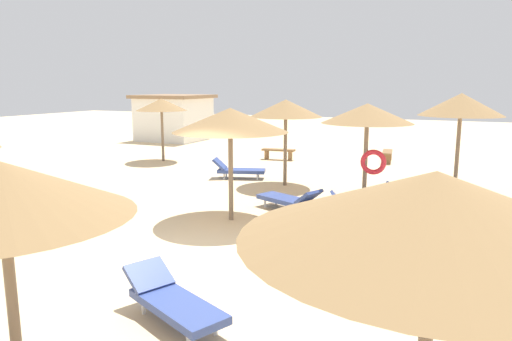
# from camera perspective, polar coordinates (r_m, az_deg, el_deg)

# --- Properties ---
(ground_plane) EXTENTS (80.00, 80.00, 0.00)m
(ground_plane) POSITION_cam_1_polar(r_m,az_deg,el_deg) (9.88, -7.28, -9.74)
(ground_plane) COLOR beige
(parasol_0) EXTENTS (2.86, 2.86, 2.82)m
(parasol_0) POSITION_cam_1_polar(r_m,az_deg,el_deg) (11.63, -3.12, 6.05)
(parasol_0) COLOR #75604C
(parasol_0) RESTS_ON ground
(parasol_1) EXTENTS (2.42, 2.42, 2.89)m
(parasol_1) POSITION_cam_1_polar(r_m,az_deg,el_deg) (15.78, 3.60, 7.45)
(parasol_1) COLOR #75604C
(parasol_1) RESTS_ON ground
(parasol_2) EXTENTS (2.46, 2.46, 3.12)m
(parasol_2) POSITION_cam_1_polar(r_m,az_deg,el_deg) (15.44, 23.46, 7.26)
(parasol_2) COLOR #75604C
(parasol_2) RESTS_ON ground
(parasol_4) EXTENTS (2.49, 2.49, 2.87)m
(parasol_4) POSITION_cam_1_polar(r_m,az_deg,el_deg) (13.28, 13.27, 6.54)
(parasol_4) COLOR #75604C
(parasol_4) RESTS_ON ground
(parasol_5) EXTENTS (2.73, 2.73, 2.61)m
(parasol_5) POSITION_cam_1_polar(r_m,az_deg,el_deg) (5.57, -28.35, -2.07)
(parasol_5) COLOR #75604C
(parasol_5) RESTS_ON ground
(parasol_7) EXTENTS (2.25, 2.25, 2.76)m
(parasol_7) POSITION_cam_1_polar(r_m,az_deg,el_deg) (21.30, -11.32, 7.74)
(parasol_7) COLOR #75604C
(parasol_7) RESTS_ON ground
(parasol_8) EXTENTS (3.16, 3.16, 2.72)m
(parasol_8) POSITION_cam_1_polar(r_m,az_deg,el_deg) (4.02, 20.72, -4.19)
(parasol_8) COLOR #75604C
(parasol_8) RESTS_ON ground
(lounger_0) EXTENTS (1.99, 1.32, 0.71)m
(lounger_0) POSITION_cam_1_polar(r_m,az_deg,el_deg) (12.83, 4.11, -3.50)
(lounger_0) COLOR #33478C
(lounger_0) RESTS_ON ground
(lounger_1) EXTENTS (1.99, 1.19, 0.74)m
(lounger_1) POSITION_cam_1_polar(r_m,az_deg,el_deg) (17.20, -2.21, 0.09)
(lounger_1) COLOR #33478C
(lounger_1) RESTS_ON ground
(lounger_2) EXTENTS (1.93, 1.61, 0.67)m
(lounger_2) POSITION_cam_1_polar(r_m,az_deg,el_deg) (14.23, 19.14, -2.68)
(lounger_2) COLOR #33478C
(lounger_2) RESTS_ON ground
(lounger_4) EXTENTS (1.97, 1.33, 0.77)m
(lounger_4) POSITION_cam_1_polar(r_m,az_deg,el_deg) (12.00, 13.17, -4.70)
(lounger_4) COLOR #33478C
(lounger_4) RESTS_ON ground
(lounger_5) EXTENTS (2.00, 1.36, 0.67)m
(lounger_5) POSITION_cam_1_polar(r_m,az_deg,el_deg) (7.18, -10.05, -15.13)
(lounger_5) COLOR #33478C
(lounger_5) RESTS_ON ground
(bench_0) EXTENTS (0.58, 1.54, 0.49)m
(bench_0) POSITION_cam_1_polar(r_m,az_deg,el_deg) (21.57, 15.53, 1.89)
(bench_0) COLOR brown
(bench_0) RESTS_ON ground
(bench_1) EXTENTS (1.54, 0.57, 0.49)m
(bench_1) POSITION_cam_1_polar(r_m,az_deg,el_deg) (21.48, 2.72, 2.22)
(bench_1) COLOR brown
(bench_1) RESTS_ON ground
(beach_cabana) EXTENTS (3.99, 3.87, 2.75)m
(beach_cabana) POSITION_cam_1_polar(r_m,az_deg,el_deg) (29.47, -9.83, 6.34)
(beach_cabana) COLOR white
(beach_cabana) RESTS_ON ground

